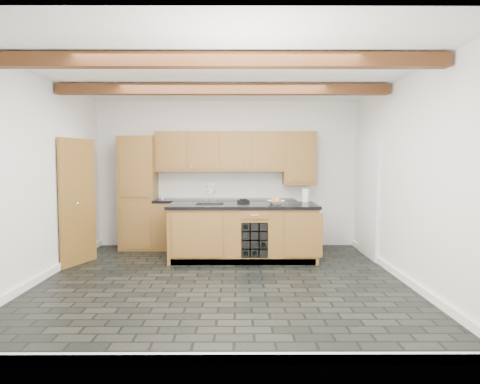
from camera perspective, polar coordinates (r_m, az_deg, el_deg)
The scene contains 10 objects.
ground at distance 6.03m, azimuth -2.40°, elevation -11.66°, with size 5.00×5.00×0.00m, color black.
room_shell at distance 6.34m, azimuth -3.03°, elevation 3.09°, with size 5.01×5.00×5.00m.
back_cabinetry at distance 8.08m, azimuth -4.48°, elevation -0.60°, with size 3.65×0.62×2.20m.
island at distance 7.18m, azimuth 0.43°, elevation -5.31°, with size 2.48×0.96×0.93m.
faucet at distance 7.18m, azimuth -4.01°, elevation -1.30°, with size 0.45×0.40×0.34m.
kitchen_scale at distance 7.36m, azimuth 0.46°, elevation -1.20°, with size 0.22×0.15×0.06m.
fruit_bowl at distance 7.07m, azimuth 4.81°, elevation -1.39°, with size 0.28×0.28×0.07m, color beige.
fruit_cluster at distance 7.06m, azimuth 4.81°, elevation -1.09°, with size 0.16×0.17×0.07m.
paper_towel at distance 7.55m, azimuth 8.73°, elevation -0.46°, with size 0.12×0.12×0.23m, color white.
mug at distance 8.12m, azimuth -10.34°, elevation -0.69°, with size 0.09×0.09×0.08m, color white.
Camera 1 is at (0.22, -5.80, 1.63)m, focal length 32.00 mm.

